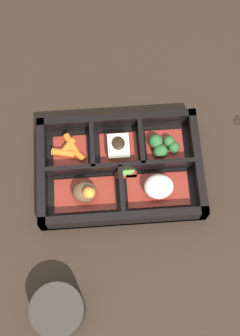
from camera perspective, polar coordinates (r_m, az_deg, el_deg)
name	(u,v)px	position (r m, az deg, el deg)	size (l,w,h in m)	color
ground_plane	(120,173)	(0.87, 0.00, -0.56)	(3.00, 3.00, 0.00)	black
bento_base	(120,172)	(0.86, 0.00, -0.45)	(0.29, 0.20, 0.01)	black
bento_rim	(120,168)	(0.85, -0.02, 0.04)	(0.29, 0.20, 0.05)	black
bowl_rice	(158,188)	(0.83, 4.71, -2.40)	(0.11, 0.06, 0.04)	maroon
bowl_stew	(85,193)	(0.83, -4.23, -3.06)	(0.11, 0.06, 0.05)	maroon
bowl_greens	(162,145)	(0.86, 5.15, 2.75)	(0.07, 0.06, 0.03)	maroon
bowl_tofu	(117,147)	(0.86, -0.38, 2.54)	(0.07, 0.06, 0.04)	maroon
bowl_carrots	(70,150)	(0.87, -6.13, 2.14)	(0.07, 0.07, 0.02)	maroon
bowl_pickles	(125,169)	(0.85, 0.65, -0.11)	(0.04, 0.03, 0.01)	maroon
tea_cup	(58,311)	(0.80, -7.55, -16.85)	(0.09, 0.09, 0.06)	#2D2823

